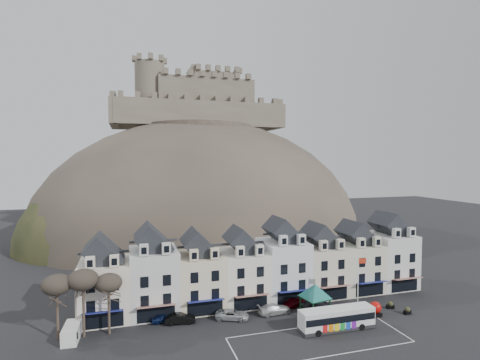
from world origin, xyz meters
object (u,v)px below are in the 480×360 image
object	(u,v)px
flagpole	(359,282)
car_navy	(164,318)
white_van	(72,333)
car_black	(180,319)
car_white	(274,309)
car_silver	(232,315)
red_buoy	(375,309)
car_maroon	(296,301)
bus_shelter	(315,291)
car_charcoal	(316,305)
bus	(337,318)

from	to	relation	value
flagpole	car_navy	world-z (taller)	flagpole
white_van	flagpole	bearing A→B (deg)	-3.09
flagpole	car_navy	distance (m)	27.79
car_navy	car_black	xyz separation A→B (m)	(2.10, -1.15, 0.07)
car_white	car_silver	bearing A→B (deg)	87.41
red_buoy	car_maroon	world-z (taller)	red_buoy
car_maroon	white_van	bearing A→B (deg)	71.95
white_van	car_white	distance (m)	26.97
car_maroon	bus_shelter	bearing A→B (deg)	174.32
car_maroon	flagpole	bearing A→B (deg)	-152.39
bus_shelter	car_charcoal	size ratio (longest dim) A/B	1.53
bus_shelter	car_black	distance (m)	19.31
car_silver	car_maroon	size ratio (longest dim) A/B	1.11
bus_shelter	car_black	size ratio (longest dim) A/B	1.71
white_van	car_white	size ratio (longest dim) A/B	0.87
car_navy	car_black	world-z (taller)	car_black
bus_shelter	white_van	world-z (taller)	bus_shelter
car_silver	flagpole	bearing A→B (deg)	-80.05
red_buoy	car_white	world-z (taller)	red_buoy
red_buoy	car_silver	bearing A→B (deg)	166.49
car_navy	car_white	distance (m)	15.71
car_black	car_maroon	world-z (taller)	car_maroon
bus_shelter	car_navy	xyz separation A→B (m)	(-21.00, 3.94, -2.92)
bus	white_van	world-z (taller)	bus
car_navy	car_white	world-z (taller)	car_white
bus	car_silver	world-z (taller)	bus
car_black	car_maroon	size ratio (longest dim) A/B	0.99
red_buoy	car_maroon	distance (m)	11.43
car_navy	bus	bearing A→B (deg)	-119.01
bus	car_navy	xyz separation A→B (m)	(-21.56, 8.85, -0.97)
car_white	car_navy	bearing A→B (deg)	80.57
bus_shelter	car_maroon	world-z (taller)	bus_shelter
white_van	car_black	distance (m)	13.51
flagpole	car_silver	size ratio (longest dim) A/B	1.85
flagpole	car_charcoal	world-z (taller)	flagpole
white_van	car_maroon	size ratio (longest dim) A/B	1.02
red_buoy	car_silver	world-z (taller)	red_buoy
car_charcoal	car_black	bearing A→B (deg)	83.36
car_black	car_charcoal	distance (m)	19.94
white_van	car_black	bearing A→B (deg)	6.52
red_buoy	car_silver	xyz separation A→B (m)	(-19.90, 4.78, -0.39)
car_maroon	bus	bearing A→B (deg)	169.09
car_navy	car_white	size ratio (longest dim) A/B	0.74
car_navy	car_maroon	world-z (taller)	car_maroon
car_maroon	car_charcoal	size ratio (longest dim) A/B	0.91
car_silver	red_buoy	bearing A→B (deg)	-80.34
flagpole	car_silver	world-z (taller)	flagpole
car_navy	car_silver	size ratio (longest dim) A/B	0.78
bus_shelter	red_buoy	distance (m)	8.95
car_silver	white_van	bearing A→B (deg)	113.69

